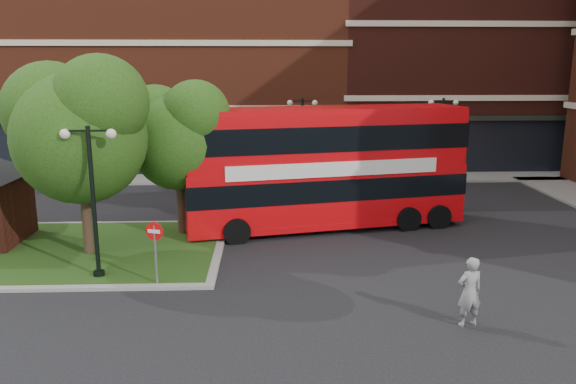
{
  "coord_description": "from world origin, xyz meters",
  "views": [
    {
      "loc": [
        -0.03,
        -17.18,
        6.81
      ],
      "look_at": [
        0.79,
        4.04,
        2.0
      ],
      "focal_mm": 35.0,
      "sensor_mm": 36.0,
      "label": 1
    }
  ],
  "objects_px": {
    "car_silver": "(272,174)",
    "car_white": "(393,173)",
    "woman": "(470,292)",
    "bus": "(325,160)"
  },
  "relations": [
    {
      "from": "car_silver",
      "to": "car_white",
      "type": "height_order",
      "value": "car_white"
    },
    {
      "from": "car_white",
      "to": "woman",
      "type": "bearing_deg",
      "value": 174.46
    },
    {
      "from": "woman",
      "to": "car_silver",
      "type": "height_order",
      "value": "woman"
    },
    {
      "from": "car_silver",
      "to": "car_white",
      "type": "relative_size",
      "value": 0.96
    },
    {
      "from": "car_silver",
      "to": "car_white",
      "type": "xyz_separation_m",
      "value": [
        7.0,
        0.0,
        0.0
      ]
    },
    {
      "from": "woman",
      "to": "bus",
      "type": "bearing_deg",
      "value": -84.76
    },
    {
      "from": "woman",
      "to": "car_silver",
      "type": "bearing_deg",
      "value": -86.21
    },
    {
      "from": "bus",
      "to": "car_white",
      "type": "distance_m",
      "value": 10.08
    },
    {
      "from": "bus",
      "to": "car_silver",
      "type": "distance_m",
      "value": 9.08
    },
    {
      "from": "bus",
      "to": "car_silver",
      "type": "xyz_separation_m",
      "value": [
        -2.12,
        8.54,
        -2.22
      ]
    }
  ]
}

